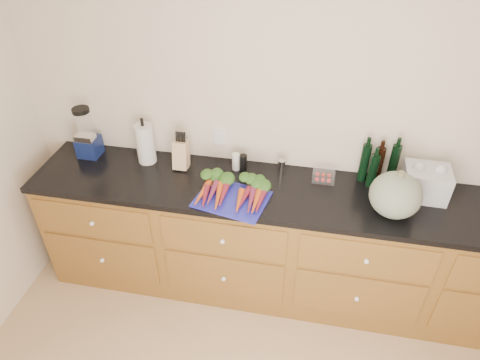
% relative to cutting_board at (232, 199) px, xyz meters
% --- Properties ---
extents(wall_back, '(4.10, 0.05, 2.60)m').
position_rel_cutting_board_xyz_m(wall_back, '(0.42, 0.48, 0.35)').
color(wall_back, beige).
rests_on(wall_back, ground).
extents(cabinets, '(3.60, 0.64, 0.90)m').
position_rel_cutting_board_xyz_m(cabinets, '(0.42, 0.16, -0.50)').
color(cabinets, brown).
rests_on(cabinets, ground).
extents(countertop, '(3.64, 0.62, 0.04)m').
position_rel_cutting_board_xyz_m(countertop, '(0.42, 0.16, -0.03)').
color(countertop, black).
rests_on(countertop, cabinets).
extents(cutting_board, '(0.50, 0.41, 0.01)m').
position_rel_cutting_board_xyz_m(cutting_board, '(0.00, 0.00, 0.00)').
color(cutting_board, '#2526AF').
rests_on(cutting_board, countertop).
extents(carrots, '(0.47, 0.35, 0.07)m').
position_rel_cutting_board_xyz_m(carrots, '(0.00, 0.05, 0.03)').
color(carrots, '#D85419').
rests_on(carrots, cutting_board).
extents(squash, '(0.31, 0.31, 0.28)m').
position_rel_cutting_board_xyz_m(squash, '(0.98, 0.06, 0.13)').
color(squash, slate).
rests_on(squash, countertop).
extents(blender_appliance, '(0.15, 0.15, 0.38)m').
position_rel_cutting_board_xyz_m(blender_appliance, '(-1.12, 0.32, 0.16)').
color(blender_appliance, '#101B4B').
rests_on(blender_appliance, countertop).
extents(paper_towel, '(0.13, 0.13, 0.29)m').
position_rel_cutting_board_xyz_m(paper_towel, '(-0.69, 0.32, 0.14)').
color(paper_towel, silver).
rests_on(paper_towel, countertop).
extents(knife_block, '(0.10, 0.10, 0.20)m').
position_rel_cutting_board_xyz_m(knife_block, '(-0.42, 0.30, 0.09)').
color(knife_block, tan).
rests_on(knife_block, countertop).
extents(grinder_salt, '(0.05, 0.05, 0.12)m').
position_rel_cutting_board_xyz_m(grinder_salt, '(-0.04, 0.34, 0.06)').
color(grinder_salt, silver).
rests_on(grinder_salt, countertop).
extents(grinder_pepper, '(0.05, 0.05, 0.12)m').
position_rel_cutting_board_xyz_m(grinder_pepper, '(0.01, 0.34, 0.05)').
color(grinder_pepper, black).
rests_on(grinder_pepper, countertop).
extents(canister_chrome, '(0.05, 0.05, 0.11)m').
position_rel_cutting_board_xyz_m(canister_chrome, '(0.28, 0.34, 0.05)').
color(canister_chrome, silver).
rests_on(canister_chrome, countertop).
extents(tomato_box, '(0.15, 0.12, 0.07)m').
position_rel_cutting_board_xyz_m(tomato_box, '(0.56, 0.33, 0.03)').
color(tomato_box, white).
rests_on(tomato_box, countertop).
extents(bottles, '(0.24, 0.12, 0.29)m').
position_rel_cutting_board_xyz_m(bottles, '(0.90, 0.37, 0.13)').
color(bottles, black).
rests_on(bottles, countertop).
extents(grocery_bag, '(0.28, 0.23, 0.20)m').
position_rel_cutting_board_xyz_m(grocery_bag, '(1.19, 0.28, 0.10)').
color(grocery_bag, silver).
rests_on(grocery_bag, countertop).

